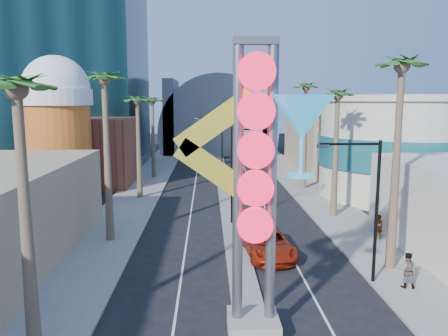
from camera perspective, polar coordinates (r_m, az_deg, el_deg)
The scene contains 22 objects.
sidewalk_west at distance 51.22m, azimuth -10.61°, elevation -2.60°, with size 5.00×100.00×0.15m, color gray.
sidewalk_east at distance 51.93m, azimuth 10.63°, elevation -2.44°, with size 5.00×100.00×0.15m, color gray.
median at distance 53.63m, azimuth -0.04°, elevation -1.93°, with size 1.60×84.00×0.15m, color gray.
brick_filler_west at distance 54.84m, azimuth -17.00°, elevation 2.07°, with size 10.00×10.00×8.00m, color brown.
filler_east at distance 65.37m, azimuth 13.82°, elevation 4.10°, with size 10.00×20.00×10.00m, color tan.
beer_mug at distance 47.19m, azimuth -20.86°, elevation 5.53°, with size 7.00×7.00×14.50m.
turquoise_building at distance 49.14m, azimuth 21.82°, elevation 2.54°, with size 16.60×16.60×10.60m.
canopy at distance 86.87m, azimuth -0.86°, elevation 5.00°, with size 22.00×16.00×22.00m.
neon_sign at distance 18.04m, azimuth 6.64°, elevation -0.06°, with size 6.53×2.60×12.55m.
streetlight_0 at distance 35.13m, azimuth 1.93°, elevation 0.30°, with size 3.79×0.25×8.00m.
streetlight_1 at distance 58.90m, azimuth -0.79°, elevation 3.75°, with size 3.79×0.25×8.00m.
streetlight_2 at distance 24.81m, azimuth 18.37°, elevation -3.84°, with size 3.45×0.25×8.00m.
palm_0 at distance 18.10m, azimuth -25.37°, elevation 7.53°, with size 2.40×2.40×11.70m.
palm_1 at distance 31.47m, azimuth -15.35°, elevation 9.87°, with size 2.40×2.40×12.70m.
palm_2 at distance 45.22m, azimuth -11.24°, elevation 7.89°, with size 2.40×2.40×11.20m.
palm_3 at distance 57.10m, azimuth -9.35°, elevation 8.10°, with size 2.40×2.40×11.20m.
palm_5 at distance 27.00m, azimuth 22.15°, elevation 10.71°, with size 2.40×2.40×13.20m.
palm_6 at distance 38.25m, azimuth 14.62°, elevation 8.32°, with size 2.40×2.40×11.70m.
palm_7 at distance 49.88m, azimuth 10.67°, elevation 9.52°, with size 2.40×2.40×12.70m.
red_pickup at distance 29.06m, azimuth 5.68°, elevation -9.74°, with size 2.82×6.11×1.70m, color #A6210C.
pedestrian_a at distance 33.58m, azimuth 19.48°, elevation -7.27°, with size 0.67×0.44×1.83m, color gray.
pedestrian_b at distance 25.84m, azimuth 22.76°, elevation -12.18°, with size 0.94×0.73×1.94m, color gray.
Camera 1 is at (-1.93, -14.66, 10.07)m, focal length 35.00 mm.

